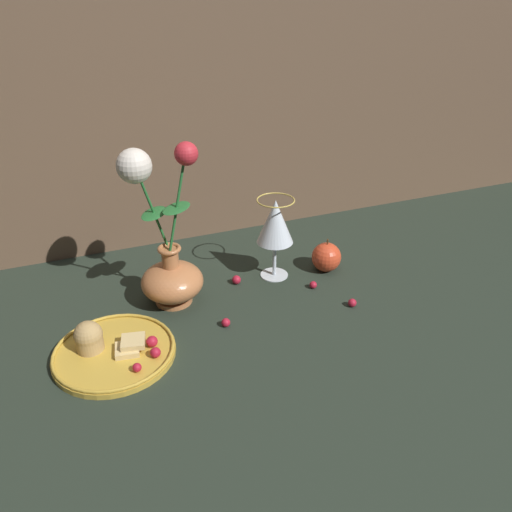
{
  "coord_description": "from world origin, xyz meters",
  "views": [
    {
      "loc": [
        -0.25,
        -0.78,
        0.57
      ],
      "look_at": [
        0.06,
        0.01,
        0.1
      ],
      "focal_mm": 35.0,
      "sensor_mm": 36.0,
      "label": 1
    }
  ],
  "objects_px": {
    "wine_glass": "(275,224)",
    "apple_beside_vase": "(326,257)",
    "plate_with_pastries": "(111,349)",
    "vase": "(167,258)"
  },
  "relations": [
    {
      "from": "wine_glass",
      "to": "apple_beside_vase",
      "type": "bearing_deg",
      "value": -10.27
    },
    {
      "from": "apple_beside_vase",
      "to": "wine_glass",
      "type": "bearing_deg",
      "value": 169.73
    },
    {
      "from": "plate_with_pastries",
      "to": "wine_glass",
      "type": "height_order",
      "value": "wine_glass"
    },
    {
      "from": "vase",
      "to": "wine_glass",
      "type": "bearing_deg",
      "value": 3.81
    },
    {
      "from": "vase",
      "to": "plate_with_pastries",
      "type": "bearing_deg",
      "value": -136.99
    },
    {
      "from": "vase",
      "to": "apple_beside_vase",
      "type": "xyz_separation_m",
      "value": [
        0.35,
        -0.01,
        -0.07
      ]
    },
    {
      "from": "vase",
      "to": "plate_with_pastries",
      "type": "xyz_separation_m",
      "value": [
        -0.13,
        -0.13,
        -0.09
      ]
    },
    {
      "from": "plate_with_pastries",
      "to": "apple_beside_vase",
      "type": "relative_size",
      "value": 2.72
    },
    {
      "from": "vase",
      "to": "wine_glass",
      "type": "distance_m",
      "value": 0.24
    },
    {
      "from": "vase",
      "to": "apple_beside_vase",
      "type": "relative_size",
      "value": 4.22
    }
  ]
}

